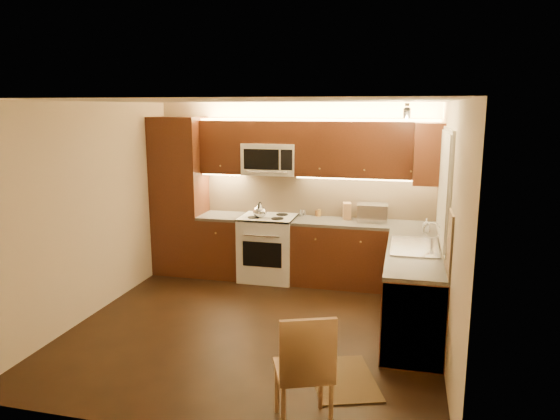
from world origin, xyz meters
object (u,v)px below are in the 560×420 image
(stove, at_px, (268,248))
(microwave, at_px, (270,159))
(knife_block, at_px, (347,211))
(sink, at_px, (415,241))
(kettle, at_px, (260,210))
(dining_chair, at_px, (303,367))
(soap_bottle, at_px, (426,225))
(toaster_oven, at_px, (373,213))

(stove, relative_size, microwave, 1.21)
(stove, bearing_deg, knife_block, 9.10)
(stove, distance_m, sink, 2.35)
(stove, bearing_deg, kettle, -124.37)
(sink, relative_size, dining_chair, 0.91)
(stove, bearing_deg, soap_bottle, -8.88)
(knife_block, height_order, dining_chair, knife_block)
(sink, height_order, knife_block, knife_block)
(toaster_oven, bearing_deg, stove, -175.37)
(kettle, bearing_deg, knife_block, 17.71)
(microwave, height_order, sink, microwave)
(sink, relative_size, soap_bottle, 5.13)
(stove, relative_size, toaster_oven, 2.29)
(microwave, bearing_deg, soap_bottle, -12.36)
(microwave, bearing_deg, stove, -90.00)
(stove, height_order, knife_block, knife_block)
(stove, distance_m, soap_bottle, 2.23)
(stove, height_order, microwave, microwave)
(stove, distance_m, kettle, 0.59)
(kettle, bearing_deg, soap_bottle, -1.96)
(dining_chair, bearing_deg, kettle, 89.93)
(stove, height_order, toaster_oven, toaster_oven)
(stove, relative_size, sink, 1.07)
(kettle, relative_size, knife_block, 0.99)
(sink, distance_m, knife_block, 1.59)
(sink, distance_m, soap_bottle, 0.80)
(sink, distance_m, kettle, 2.31)
(kettle, relative_size, soap_bottle, 1.36)
(kettle, height_order, dining_chair, kettle)
(knife_block, bearing_deg, microwave, 169.62)
(microwave, relative_size, knife_block, 3.31)
(soap_bottle, bearing_deg, kettle, -176.51)
(knife_block, distance_m, dining_chair, 3.53)
(sink, bearing_deg, kettle, 154.38)
(sink, xyz_separation_m, toaster_oven, (-0.55, 1.23, 0.05))
(toaster_oven, bearing_deg, sink, -65.75)
(microwave, bearing_deg, dining_chair, -71.22)
(sink, bearing_deg, toaster_oven, 113.93)
(kettle, xyz_separation_m, dining_chair, (1.26, -3.18, -0.56))
(dining_chair, bearing_deg, microwave, 87.17)
(kettle, height_order, knife_block, kettle)
(stove, xyz_separation_m, toaster_oven, (1.45, 0.11, 0.56))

